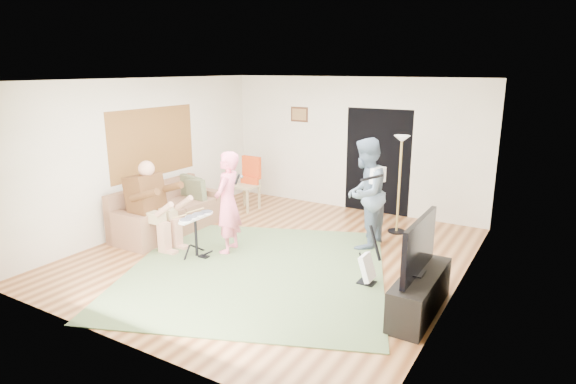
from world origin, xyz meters
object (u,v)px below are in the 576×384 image
Objects in this scene: guitar_spare at (368,268)px; guitarist at (365,194)px; drum_kit at (196,238)px; singer at (228,203)px; television at (419,246)px; dining_chair at (247,191)px; torchiere_lamp at (400,167)px; sofa at (165,216)px; tv_cabinet at (420,294)px.

guitarist is at bearing 114.38° from guitar_spare.
guitarist is at bearing 40.36° from drum_kit.
singer is 0.90× the size of guitarist.
television is (0.78, -0.42, 0.60)m from guitar_spare.
drum_kit is at bearing -68.75° from dining_chair.
guitar_spare is 2.51m from torchiere_lamp.
guitarist is 3.06m from dining_chair.
sofa is 1.96m from dining_chair.
dining_chair is at bearing 108.32° from drum_kit.
singer is at bearing -131.54° from torchiere_lamp.
guitarist reaches higher than guitar_spare.
sofa reaches higher than tv_cabinet.
television is (4.74, -0.65, 0.57)m from sofa.
sofa is 4.27m from torchiere_lamp.
guitarist is 1.65× the size of dining_chair.
dining_chair is at bearing -177.08° from torchiere_lamp.
guitar_spare is at bearing 153.19° from tv_cabinet.
tv_cabinet is (1.18, -2.71, -0.95)m from torchiere_lamp.
tv_cabinet is at bearing 37.36° from guitarist.
drum_kit is 2.69m from dining_chair.
singer is 2.44m from guitar_spare.
guitar_spare is at bearing 151.73° from television.
guitar_spare is at bearing -3.28° from sofa.
torchiere_lamp reaches higher than drum_kit.
sofa is 3.97m from guitar_spare.
singer is 2.21m from guitarist.
singer is at bearing 179.71° from guitar_spare.
sofa is 3.59m from guitarist.
guitarist is 1.29× the size of tv_cabinet.
dining_chair is (-1.15, 2.12, -0.43)m from singer.
sofa is 1.20× the size of torchiere_lamp.
guitarist is 2.36m from tv_cabinet.
drum_kit is 0.38× the size of guitarist.
television is at bearing -180.00° from tv_cabinet.
guitarist reaches higher than dining_chair.
sofa is 1.91× the size of dining_chair.
tv_cabinet is 1.18× the size of television.
dining_chair is 5.04m from tv_cabinet.
guitar_spare is 0.61× the size of tv_cabinet.
singer reaches higher than sofa.
tv_cabinet is (3.50, 0.00, -0.05)m from drum_kit.
guitarist reaches higher than singer.
tv_cabinet is (4.79, -0.65, -0.03)m from sofa.
dining_chair is at bearing -165.13° from singer.
guitar_spare is 0.49× the size of torchiere_lamp.
television is (4.30, -2.55, 0.46)m from dining_chair.
television reaches higher than sofa.
dining_chair is at bearing 148.77° from guitar_spare.
sofa is 1.28× the size of singer.
dining_chair is (-3.17, -0.16, -0.81)m from torchiere_lamp.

